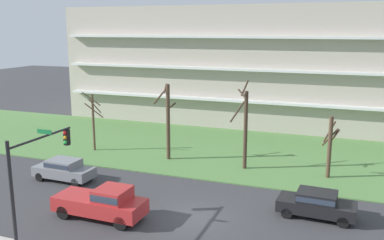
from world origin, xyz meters
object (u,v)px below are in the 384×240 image
at_px(sedan_black_near_left, 317,203).
at_px(traffic_signal_mast, 35,166).
at_px(tree_right, 330,146).
at_px(tree_left, 168,120).
at_px(tree_center, 245,127).
at_px(sedan_gray_center_right, 64,169).
at_px(tree_far_left, 93,120).
at_px(pickup_red_center_left, 103,202).

xyz_separation_m(sedan_black_near_left, traffic_signal_mast, (-13.57, -7.38, 2.96)).
bearing_deg(tree_right, tree_left, 179.93).
xyz_separation_m(tree_left, traffic_signal_mast, (-1.01, -14.65, 0.44)).
height_order(tree_center, sedan_gray_center_right, tree_center).
height_order(tree_far_left, traffic_signal_mast, traffic_signal_mast).
distance_m(tree_far_left, sedan_gray_center_right, 7.83).
bearing_deg(pickup_red_center_left, tree_left, 96.31).
bearing_deg(sedan_gray_center_right, tree_center, -146.87).
height_order(tree_right, pickup_red_center_left, tree_right).
height_order(tree_far_left, tree_right, tree_far_left).
xyz_separation_m(tree_center, sedan_black_near_left, (6.04, -7.08, -2.49)).
bearing_deg(sedan_gray_center_right, sedan_black_near_left, -178.52).
bearing_deg(traffic_signal_mast, tree_left, 86.04).
distance_m(sedan_black_near_left, traffic_signal_mast, 15.73).
height_order(tree_left, tree_center, tree_center).
bearing_deg(tree_left, tree_center, -1.63).
xyz_separation_m(tree_center, sedan_gray_center_right, (-11.49, -7.08, -2.49)).
distance_m(sedan_black_near_left, pickup_red_center_left, 12.30).
xyz_separation_m(tree_far_left, tree_right, (19.92, 0.00, -0.41)).
relative_size(tree_left, sedan_black_near_left, 1.43).
distance_m(pickup_red_center_left, sedan_gray_center_right, 7.57).
distance_m(tree_right, traffic_signal_mast, 20.16).
bearing_deg(sedan_black_near_left, tree_left, -27.53).
bearing_deg(sedan_black_near_left, tree_far_left, -17.67).
distance_m(tree_far_left, tree_left, 7.16).
bearing_deg(pickup_red_center_left, traffic_signal_mast, -125.45).
relative_size(tree_far_left, tree_right, 1.18).
bearing_deg(sedan_gray_center_right, traffic_signal_mast, 119.67).
relative_size(tree_center, traffic_signal_mast, 1.24).
bearing_deg(tree_left, sedan_black_near_left, -30.07).
bearing_deg(tree_far_left, tree_left, 0.16).
xyz_separation_m(tree_far_left, traffic_signal_mast, (6.13, -14.63, 0.96)).
bearing_deg(tree_left, pickup_red_center_left, -84.62).
height_order(tree_center, tree_right, tree_center).
bearing_deg(pickup_red_center_left, sedan_gray_center_right, 144.41).
height_order(pickup_red_center_left, sedan_gray_center_right, pickup_red_center_left).
distance_m(tree_right, pickup_red_center_left, 16.63).
relative_size(tree_far_left, sedan_black_near_left, 1.22).
bearing_deg(tree_center, tree_right, 1.56).
distance_m(tree_center, tree_right, 6.33).
xyz_separation_m(tree_left, tree_center, (6.52, -0.19, -0.04)).
bearing_deg(sedan_black_near_left, pickup_red_center_left, 24.02).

